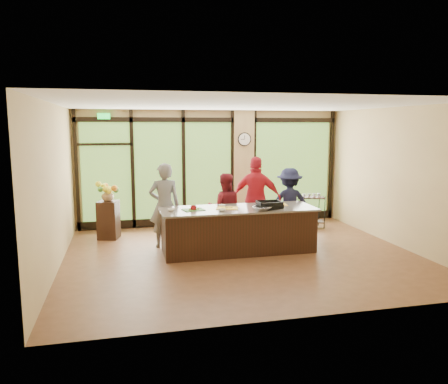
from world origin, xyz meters
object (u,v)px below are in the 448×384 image
cook_left (165,205)px  bar_cart (311,207)px  island_base (238,231)px  roasting_pan (269,207)px  flower_stand (109,220)px  cook_right (289,203)px

cook_left → bar_cart: bearing=-166.6°
island_base → roasting_pan: bearing=-19.1°
flower_stand → bar_cart: bar_cart is taller
island_base → cook_left: size_ratio=1.70×
cook_right → bar_cart: 1.27m
roasting_pan → flower_stand: size_ratio=0.54×
island_base → cook_left: cook_left is taller
cook_right → bar_cart: bearing=-129.1°
island_base → bar_cart: (2.38, 1.65, 0.09)m
roasting_pan → cook_right: bearing=28.1°
island_base → roasting_pan: (0.60, -0.21, 0.52)m
cook_left → bar_cart: (3.83, 0.97, -0.38)m
island_base → bar_cart: size_ratio=3.49×
cook_left → flower_stand: (-1.20, 1.03, -0.47)m
island_base → cook_left: 1.67m
cook_right → flower_stand: size_ratio=1.86×
cook_left → flower_stand: 1.65m
bar_cart → flower_stand: bearing=-160.4°
island_base → cook_right: cook_right is taller
cook_right → bar_cart: size_ratio=1.84×
roasting_pan → flower_stand: (-3.25, 1.92, -0.52)m
cook_left → roasting_pan: cook_left is taller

